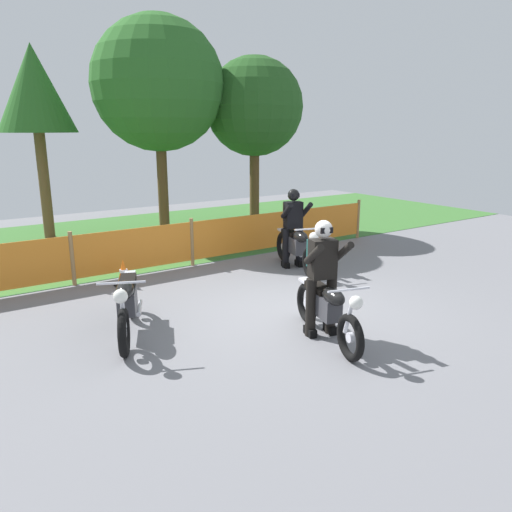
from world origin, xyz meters
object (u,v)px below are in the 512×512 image
Objects in this scene: rider_trailing at (322,271)px; motorcycle_lead at (297,247)px; rider_lead at (293,224)px; traffic_cone at (124,273)px; motorcycle_third at (127,303)px; motorcycle_trailing at (328,309)px.

motorcycle_lead is at bearing 163.05° from rider_trailing.
rider_trailing is (-1.92, -3.09, 0.00)m from rider_lead.
motorcycle_lead is 3.94× the size of traffic_cone.
motorcycle_third is 2.38m from traffic_cone.
rider_trailing is (0.06, 0.21, 0.49)m from motorcycle_trailing.
motorcycle_trailing is 3.67× the size of traffic_cone.
rider_lead is (0.06, 0.22, 0.46)m from motorcycle_lead.
motorcycle_third is at bearing -56.83° from motorcycle_lead.
motorcycle_lead is at bearing 131.60° from motorcycle_third.
motorcycle_third reaches higher than traffic_cone.
motorcycle_third is at bearing -111.67° from motorcycle_trailing.
traffic_cone is (-3.45, 0.92, -0.23)m from motorcycle_lead.
motorcycle_third is (-4.18, -1.33, -0.01)m from motorcycle_lead.
rider_lead reaches higher than motorcycle_lead.
rider_trailing is 3.19× the size of traffic_cone.
rider_trailing is at bearing -67.25° from traffic_cone.
motorcycle_trailing is 1.15× the size of rider_trailing.
motorcycle_third is 2.83m from rider_trailing.
motorcycle_third is (-2.27, 1.75, 0.03)m from motorcycle_trailing.
traffic_cone is at bearing -143.08° from motorcycle_trailing.
rider_trailing reaches higher than motorcycle_third.
motorcycle_trailing is at bearing -69.04° from traffic_cone.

